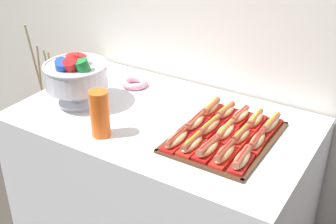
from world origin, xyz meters
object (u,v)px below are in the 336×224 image
(hot_dog_6, at_px, (210,127))
(cup_stack, at_px, (100,114))
(floor_vase, at_px, (56,139))
(hot_dog_9, at_px, (257,141))
(hot_dog_3, at_px, (224,154))
(buffet_table, at_px, (163,180))
(serving_tray, at_px, (225,137))
(donut, at_px, (135,83))
(hot_dog_1, at_px, (192,144))
(hot_dog_4, at_px, (242,160))
(hot_dog_12, at_px, (240,116))
(hot_dog_14, at_px, (271,124))
(punch_bowl, at_px, (76,75))
(hot_dog_0, at_px, (176,140))
(hot_dog_2, at_px, (208,149))
(hot_dog_10, at_px, (211,108))
(hot_dog_13, at_px, (255,120))
(hot_dog_5, at_px, (195,123))
(hot_dog_7, at_px, (225,132))
(hot_dog_11, at_px, (225,112))
(hot_dog_8, at_px, (241,136))

(hot_dog_6, height_order, cup_stack, cup_stack)
(floor_vase, bearing_deg, hot_dog_9, -8.03)
(hot_dog_3, relative_size, cup_stack, 0.78)
(buffet_table, distance_m, serving_tray, 0.51)
(buffet_table, height_order, hot_dog_3, hot_dog_3)
(serving_tray, distance_m, donut, 0.70)
(hot_dog_1, xyz_separation_m, hot_dog_9, (0.22, 0.17, -0.00))
(hot_dog_4, height_order, hot_dog_12, hot_dog_4)
(hot_dog_9, bearing_deg, cup_stack, -157.21)
(hot_dog_14, xyz_separation_m, punch_bowl, (-0.92, -0.25, 0.12))
(hot_dog_0, distance_m, hot_dog_2, 0.15)
(serving_tray, relative_size, hot_dog_4, 3.19)
(hot_dog_4, xyz_separation_m, donut, (-0.81, 0.40, -0.02))
(serving_tray, height_order, hot_dog_9, hot_dog_9)
(hot_dog_1, bearing_deg, hot_dog_14, 55.96)
(hot_dog_10, xyz_separation_m, donut, (-0.50, 0.07, -0.02))
(buffet_table, height_order, hot_dog_9, hot_dog_9)
(buffet_table, height_order, hot_dog_13, hot_dog_13)
(hot_dog_5, height_order, donut, hot_dog_5)
(hot_dog_3, bearing_deg, hot_dog_9, 65.80)
(hot_dog_2, bearing_deg, hot_dog_3, 0.25)
(hot_dog_9, bearing_deg, hot_dog_3, -114.20)
(hot_dog_9, bearing_deg, hot_dog_10, 151.43)
(hot_dog_0, bearing_deg, hot_dog_14, 47.97)
(hot_dog_0, height_order, hot_dog_4, hot_dog_4)
(hot_dog_4, height_order, hot_dog_14, hot_dog_4)
(hot_dog_14, xyz_separation_m, cup_stack, (-0.63, -0.43, 0.07))
(hot_dog_0, height_order, hot_dog_14, hot_dog_14)
(hot_dog_7, bearing_deg, hot_dog_11, 114.69)
(hot_dog_13, bearing_deg, floor_vase, 178.32)
(hot_dog_10, xyz_separation_m, hot_dog_14, (0.30, 0.00, -0.00))
(buffet_table, xyz_separation_m, hot_dog_4, (0.49, -0.18, 0.41))
(hot_dog_9, distance_m, punch_bowl, 0.94)
(serving_tray, relative_size, hot_dog_1, 3.17)
(hot_dog_1, height_order, donut, hot_dog_1)
(hot_dog_1, xyz_separation_m, punch_bowl, (-0.70, 0.08, 0.12))
(hot_dog_2, distance_m, hot_dog_6, 0.18)
(buffet_table, distance_m, hot_dog_8, 0.58)
(hot_dog_14, height_order, punch_bowl, punch_bowl)
(hot_dog_0, xyz_separation_m, hot_dog_6, (0.07, 0.17, 0.00))
(hot_dog_7, xyz_separation_m, hot_dog_11, (-0.08, 0.16, 0.00))
(floor_vase, height_order, cup_stack, floor_vase)
(hot_dog_0, bearing_deg, hot_dog_8, 36.50)
(hot_dog_6, bearing_deg, hot_dog_11, 90.25)
(hot_dog_1, height_order, hot_dog_4, same)
(donut, bearing_deg, hot_dog_9, -16.29)
(hot_dog_6, xyz_separation_m, hot_dog_8, (0.15, 0.00, 0.00))
(hot_dog_3, xyz_separation_m, hot_dog_5, (-0.23, 0.16, -0.00))
(serving_tray, distance_m, hot_dog_0, 0.22)
(hot_dog_10, height_order, hot_dog_14, hot_dog_10)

